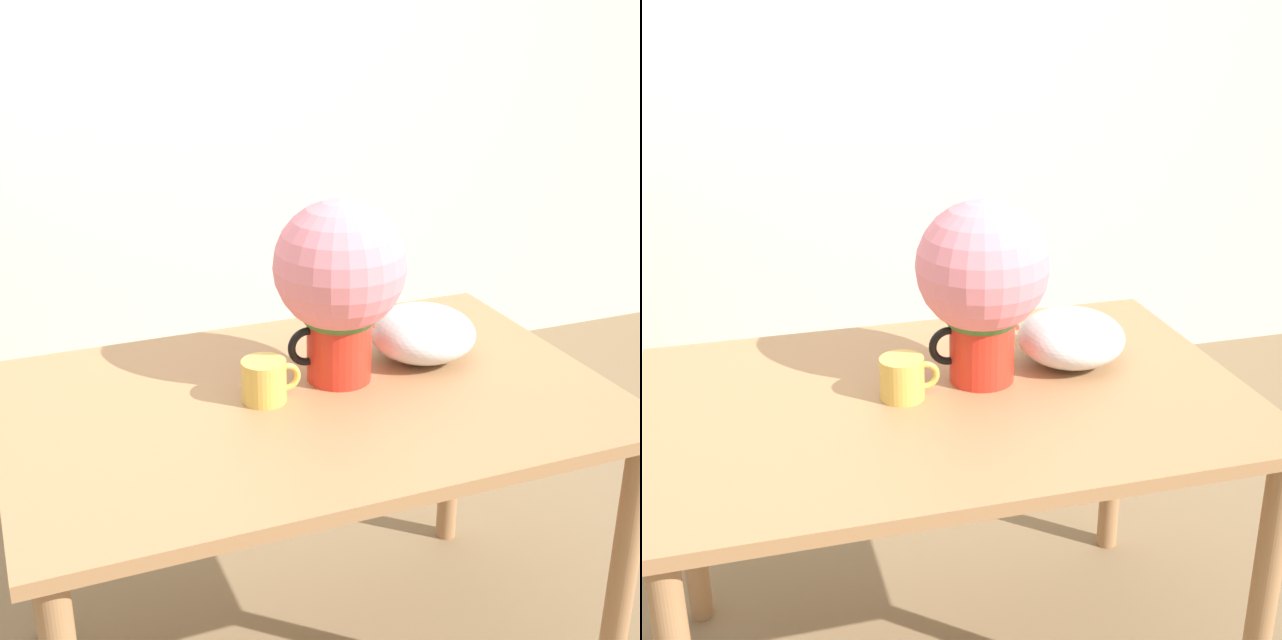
{
  "view_description": "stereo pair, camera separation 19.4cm",
  "coord_description": "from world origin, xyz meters",
  "views": [
    {
      "loc": [
        -0.44,
        -1.6,
        1.64
      ],
      "look_at": [
        0.23,
        0.08,
        0.92
      ],
      "focal_mm": 50.0,
      "sensor_mm": 36.0,
      "label": 1
    },
    {
      "loc": [
        -0.26,
        -1.66,
        1.64
      ],
      "look_at": [
        0.23,
        0.08,
        0.92
      ],
      "focal_mm": 50.0,
      "sensor_mm": 36.0,
      "label": 2
    }
  ],
  "objects": [
    {
      "name": "wall_back",
      "position": [
        0.0,
        1.73,
        1.3
      ],
      "size": [
        8.0,
        0.05,
        2.6
      ],
      "color": "silver",
      "rests_on": "ground_plane"
    },
    {
      "name": "table",
      "position": [
        0.18,
        0.02,
        0.66
      ],
      "size": [
        1.31,
        0.87,
        0.77
      ],
      "color": "#A3754C",
      "rests_on": "ground_plane"
    },
    {
      "name": "flower_vase",
      "position": [
        0.27,
        0.08,
        1.0
      ],
      "size": [
        0.29,
        0.29,
        0.41
      ],
      "color": "red",
      "rests_on": "table"
    },
    {
      "name": "coffee_mug",
      "position": [
        0.09,
        0.04,
        0.81
      ],
      "size": [
        0.13,
        0.1,
        0.09
      ],
      "color": "gold",
      "rests_on": "table"
    },
    {
      "name": "white_bowl",
      "position": [
        0.5,
        0.11,
        0.83
      ],
      "size": [
        0.25,
        0.25,
        0.13
      ],
      "color": "silver",
      "rests_on": "table"
    }
  ]
}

